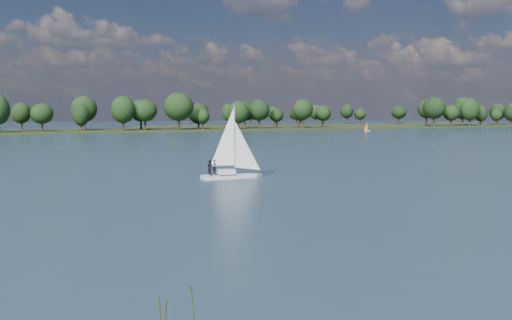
% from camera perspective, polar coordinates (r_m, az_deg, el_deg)
% --- Properties ---
extents(ground, '(700.00, 700.00, 0.00)m').
position_cam_1_polar(ground, '(126.73, -16.31, 1.02)').
color(ground, '#233342').
rests_on(ground, ground).
extents(far_shore, '(660.00, 40.00, 1.50)m').
position_cam_1_polar(far_shore, '(237.79, -20.81, 2.60)').
color(far_shore, black).
rests_on(far_shore, ground).
extents(far_shore_back, '(220.00, 30.00, 1.40)m').
position_cam_1_polar(far_shore_back, '(337.42, 6.60, 3.46)').
color(far_shore_back, black).
rests_on(far_shore_back, ground).
extents(sailboat, '(7.12, 2.02, 9.36)m').
position_cam_1_polar(sailboat, '(68.98, -2.72, 0.31)').
color(sailboat, silver).
rests_on(sailboat, ground).
extents(dinghy_orange, '(2.63, 2.16, 3.98)m').
position_cam_1_polar(dinghy_orange, '(244.08, 11.06, 3.10)').
color(dinghy_orange, white).
rests_on(dinghy_orange, ground).
extents(treeline, '(562.14, 73.74, 18.51)m').
position_cam_1_polar(treeline, '(233.75, -20.65, 4.56)').
color(treeline, black).
rests_on(treeline, ground).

